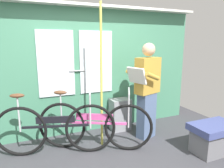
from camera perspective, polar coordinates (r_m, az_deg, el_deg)
name	(u,v)px	position (r m, az deg, el deg)	size (l,w,h in m)	color
ground_plane	(115,166)	(3.00, 0.87, -21.74)	(5.26, 4.09, 0.04)	#38383D
train_door_wall	(87,68)	(3.70, -6.94, 4.37)	(4.26, 0.28, 2.24)	#427F60
bicycle_near_door	(56,129)	(3.16, -15.44, -11.88)	(1.69, 0.62, 0.96)	black
bicycle_leaning_behind	(94,125)	(3.19, -4.97, -11.33)	(1.59, 0.86, 0.95)	black
passenger_reading_newspaper	(147,89)	(3.48, 9.69, -1.50)	(0.61, 0.54, 1.62)	slate
trash_bin_by_wall	(120,114)	(3.91, 2.26, -8.43)	(0.36, 0.28, 0.59)	gray
handrail_pole	(101,78)	(3.12, -2.98, 1.80)	(0.04, 0.04, 2.20)	#C6C14C
bench_seat_corner	(213,137)	(3.49, 26.40, -13.16)	(0.70, 0.44, 0.45)	#3D477F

